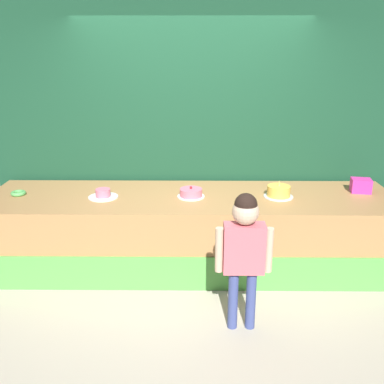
{
  "coord_description": "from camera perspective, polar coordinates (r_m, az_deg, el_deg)",
  "views": [
    {
      "loc": [
        0.05,
        -3.62,
        2.17
      ],
      "look_at": [
        0.01,
        0.32,
        0.87
      ],
      "focal_mm": 40.54,
      "sensor_mm": 36.0,
      "label": 1
    }
  ],
  "objects": [
    {
      "name": "pink_box",
      "position": [
        4.81,
        21.33,
        0.8
      ],
      "size": [
        0.22,
        0.18,
        0.14
      ],
      "primitive_type": "cube",
      "rotation": [
        0.0,
        0.0,
        -0.16
      ],
      "color": "#E533A1",
      "rests_on": "stage_platform"
    },
    {
      "name": "cake_left",
      "position": [
        4.42,
        -11.62,
        -0.28
      ],
      "size": [
        0.3,
        0.3,
        0.09
      ],
      "color": "white",
      "rests_on": "stage_platform"
    },
    {
      "name": "cake_center",
      "position": [
        4.34,
        -0.14,
        -0.13
      ],
      "size": [
        0.28,
        0.28,
        0.11
      ],
      "color": "white",
      "rests_on": "stage_platform"
    },
    {
      "name": "ground_plane",
      "position": [
        4.22,
        -0.21,
        -12.7
      ],
      "size": [
        12.0,
        12.0,
        0.0
      ],
      "primitive_type": "plane",
      "color": "#BCB29E"
    },
    {
      "name": "donut",
      "position": [
        4.75,
        -21.88,
        -0.14
      ],
      "size": [
        0.15,
        0.15,
        0.04
      ],
      "primitive_type": "torus",
      "color": "#59B259",
      "rests_on": "stage_platform"
    },
    {
      "name": "stage_platform",
      "position": [
        4.52,
        -0.13,
        -5.12
      ],
      "size": [
        4.14,
        1.08,
        0.76
      ],
      "color": "#B27F4C",
      "rests_on": "ground_plane"
    },
    {
      "name": "curtain_backdrop",
      "position": [
        4.83,
        -0.05,
        10.75
      ],
      "size": [
        4.42,
        0.08,
        3.08
      ],
      "primitive_type": "cube",
      "color": "#19472D",
      "rests_on": "ground_plane"
    },
    {
      "name": "cake_right",
      "position": [
        4.42,
        11.33,
        0.04
      ],
      "size": [
        0.3,
        0.3,
        0.17
      ],
      "color": "silver",
      "rests_on": "stage_platform"
    },
    {
      "name": "child_figure",
      "position": [
        3.38,
        6.88,
        -6.81
      ],
      "size": [
        0.45,
        0.21,
        1.16
      ],
      "color": "#3F4C8C",
      "rests_on": "ground_plane"
    }
  ]
}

